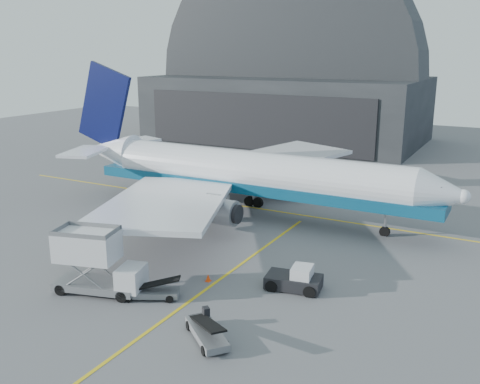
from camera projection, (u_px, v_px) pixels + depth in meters
The scene contains 9 objects.
ground at pixel (208, 288), 39.31m from camera, with size 200.00×200.00×0.00m, color #565659.
taxi_lines at pixel (279, 237), 50.08m from camera, with size 80.00×42.12×0.02m.
hangar at pixel (288, 90), 102.17m from camera, with size 50.00×28.30×28.00m.
airliner at pixel (241, 173), 56.24m from camera, with size 45.05×43.68×15.81m.
catering_truck at pixel (96, 262), 38.10m from camera, with size 6.97×4.03×4.51m.
pushback_tug at pixel (295, 280), 39.03m from camera, with size 4.30×2.91×1.85m.
belt_loader_a at pixel (150, 292), 37.58m from camera, with size 4.20×3.00×1.62m.
belt_loader_b at pixel (207, 331), 32.22m from camera, with size 4.22×3.85×1.74m.
traffic_cone at pixel (208, 278), 40.41m from camera, with size 0.40×0.40×0.57m.
Camera 1 is at (19.23, -30.70, 16.98)m, focal length 40.00 mm.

